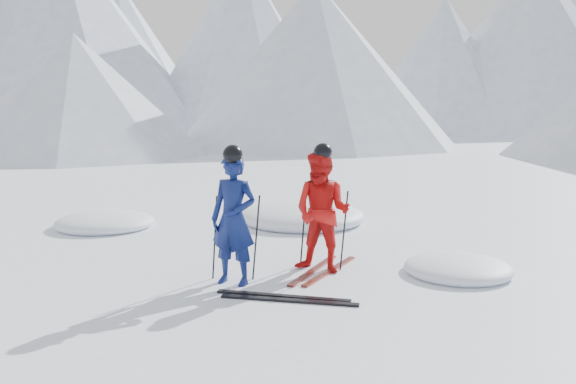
# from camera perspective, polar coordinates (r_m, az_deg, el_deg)

# --- Properties ---
(ground) EXTENTS (160.00, 160.00, 0.00)m
(ground) POSITION_cam_1_polar(r_m,az_deg,el_deg) (8.50, 9.74, -8.07)
(ground) COLOR white
(ground) RESTS_ON ground
(mountain_range) EXTENTS (106.15, 62.94, 15.53)m
(mountain_range) POSITION_cam_1_polar(r_m,az_deg,el_deg) (44.08, 17.00, 13.61)
(mountain_range) COLOR #B2BCD1
(mountain_range) RESTS_ON ground
(skier_blue) EXTENTS (0.72, 0.56, 1.74)m
(skier_blue) POSITION_cam_1_polar(r_m,az_deg,el_deg) (8.03, -5.12, -2.56)
(skier_blue) COLOR #0E1A54
(skier_blue) RESTS_ON ground
(skier_red) EXTENTS (0.99, 0.87, 1.72)m
(skier_red) POSITION_cam_1_polar(r_m,az_deg,el_deg) (8.59, 3.23, -1.88)
(skier_red) COLOR red
(skier_red) RESTS_ON ground
(pole_blue_left) EXTENTS (0.12, 0.08, 1.16)m
(pole_blue_left) POSITION_cam_1_polar(r_m,az_deg,el_deg) (8.31, -6.86, -4.26)
(pole_blue_left) COLOR black
(pole_blue_left) RESTS_ON ground
(pole_blue_right) EXTENTS (0.12, 0.07, 1.16)m
(pole_blue_right) POSITION_cam_1_polar(r_m,az_deg,el_deg) (8.27, -2.99, -4.27)
(pole_blue_right) COLOR black
(pole_blue_right) RESTS_ON ground
(pole_red_left) EXTENTS (0.12, 0.09, 1.15)m
(pole_red_left) POSITION_cam_1_polar(r_m,az_deg,el_deg) (8.92, 1.45, -3.37)
(pole_red_left) COLOR black
(pole_red_left) RESTS_ON ground
(pole_red_right) EXTENTS (0.12, 0.08, 1.15)m
(pole_red_right) POSITION_cam_1_polar(r_m,az_deg,el_deg) (8.77, 5.27, -3.61)
(pole_red_right) COLOR black
(pole_red_right) RESTS_ON ground
(ski_worn_left) EXTENTS (0.52, 1.67, 0.03)m
(ski_worn_left) POSITION_cam_1_polar(r_m,az_deg,el_deg) (8.79, 2.40, -7.31)
(ski_worn_left) COLOR black
(ski_worn_left) RESTS_ON ground
(ski_worn_right) EXTENTS (0.63, 1.64, 0.03)m
(ski_worn_right) POSITION_cam_1_polar(r_m,az_deg,el_deg) (8.77, 3.97, -7.36)
(ski_worn_right) COLOR black
(ski_worn_right) RESTS_ON ground
(ski_loose_a) EXTENTS (1.70, 0.24, 0.03)m
(ski_loose_a) POSITION_cam_1_polar(r_m,az_deg,el_deg) (7.64, -0.48, -9.72)
(ski_loose_a) COLOR black
(ski_loose_a) RESTS_ON ground
(ski_loose_b) EXTENTS (1.70, 0.18, 0.03)m
(ski_loose_b) POSITION_cam_1_polar(r_m,az_deg,el_deg) (7.48, 0.10, -10.11)
(ski_loose_b) COLOR black
(ski_loose_b) RESTS_ON ground
(snow_lumps) EXTENTS (8.08, 5.37, 0.55)m
(snow_lumps) POSITION_cam_1_polar(r_m,az_deg,el_deg) (11.69, -2.10, -3.44)
(snow_lumps) COLOR white
(snow_lumps) RESTS_ON ground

